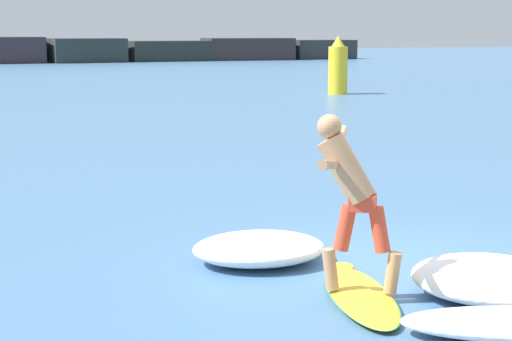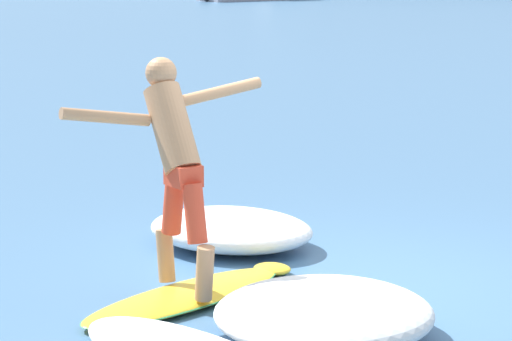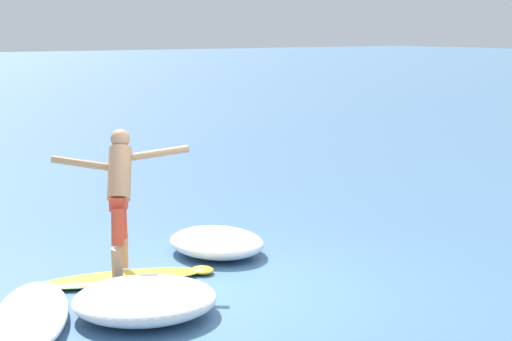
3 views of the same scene
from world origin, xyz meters
name	(u,v)px [view 1 (image 1 of 3)]	position (x,y,z in m)	size (l,w,h in m)	color
ground_plane	(400,267)	(0.00, 0.00, 0.00)	(200.00, 200.00, 0.00)	teal
surfboard	(360,294)	(-0.97, -0.86, 0.05)	(1.12, 2.23, 0.23)	yellow
surfer	(349,187)	(-1.09, -0.82, 1.13)	(1.10, 1.46, 1.74)	tan
channel_marker_buoy	(338,67)	(10.92, 23.52, 1.08)	(0.79, 0.79, 2.37)	yellow
wave_foam_at_tail	(489,279)	(0.29, -1.22, 0.18)	(1.84, 1.87, 0.35)	white
wave_foam_beside	(259,248)	(-1.41, 0.75, 0.17)	(1.66, 1.39, 0.33)	white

